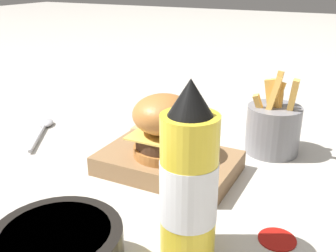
{
  "coord_description": "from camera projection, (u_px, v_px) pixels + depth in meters",
  "views": [
    {
      "loc": [
        0.28,
        -0.47,
        0.31
      ],
      "look_at": [
        0.02,
        0.05,
        0.08
      ],
      "focal_mm": 42.0,
      "sensor_mm": 36.0,
      "label": 1
    }
  ],
  "objects": [
    {
      "name": "ground_plane",
      "position": [
        145.0,
        182.0,
        0.62
      ],
      "size": [
        6.0,
        6.0,
        0.0
      ],
      "primitive_type": "plane",
      "color": "#B7B2A8"
    },
    {
      "name": "serving_board",
      "position": [
        168.0,
        163.0,
        0.65
      ],
      "size": [
        0.22,
        0.14,
        0.03
      ],
      "color": "olive",
      "rests_on": "ground_plane"
    },
    {
      "name": "burger",
      "position": [
        164.0,
        125.0,
        0.62
      ],
      "size": [
        0.1,
        0.1,
        0.1
      ],
      "color": "#AD6B33",
      "rests_on": "serving_board"
    },
    {
      "name": "ketchup_bottle",
      "position": [
        189.0,
        182.0,
        0.43
      ],
      "size": [
        0.07,
        0.07,
        0.21
      ],
      "color": "yellow",
      "rests_on": "ground_plane"
    },
    {
      "name": "fries_basket",
      "position": [
        273.0,
        127.0,
        0.71
      ],
      "size": [
        0.1,
        0.1,
        0.15
      ],
      "color": "slate",
      "rests_on": "ground_plane"
    },
    {
      "name": "spoon",
      "position": [
        44.0,
        127.0,
        0.83
      ],
      "size": [
        0.1,
        0.15,
        0.01
      ],
      "rotation": [
        0.0,
        0.0,
        2.13
      ],
      "color": "#B2B2B7",
      "rests_on": "ground_plane"
    },
    {
      "name": "ketchup_puddle",
      "position": [
        277.0,
        239.0,
        0.49
      ],
      "size": [
        0.05,
        0.05,
        0.0
      ],
      "color": "#9E140F",
      "rests_on": "ground_plane"
    },
    {
      "name": "parchment_square",
      "position": [
        178.0,
        122.0,
        0.87
      ],
      "size": [
        0.17,
        0.17,
        0.0
      ],
      "color": "tan",
      "rests_on": "ground_plane"
    }
  ]
}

